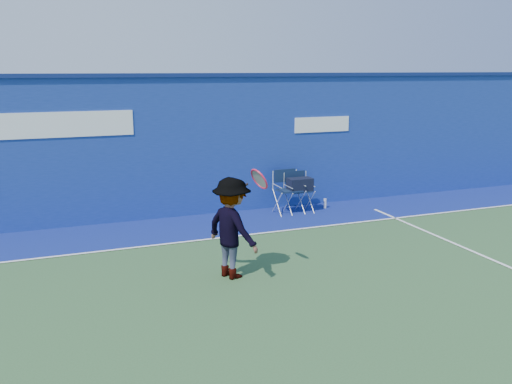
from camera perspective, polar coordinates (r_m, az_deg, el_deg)
name	(u,v)px	position (r m, az deg, el deg)	size (l,w,h in m)	color
ground	(252,311)	(7.43, -0.47, -12.43)	(80.00, 80.00, 0.00)	#31552D
stadium_wall	(168,146)	(11.85, -9.26, 4.82)	(24.00, 0.50, 3.08)	navy
out_of_bounds_strip	(182,228)	(11.12, -7.81, -3.82)	(24.00, 1.80, 0.01)	navy
court_lines	(237,293)	(7.94, -1.99, -10.61)	(24.00, 12.00, 0.01)	white
directors_chair_left	(289,200)	(12.15, 3.46, -0.83)	(0.57, 0.52, 0.96)	silver
directors_chair_right	(299,196)	(12.22, 4.56, -0.39)	(0.54, 0.49, 0.91)	silver
water_bottle	(325,204)	(12.67, 7.28, -1.21)	(0.07, 0.07, 0.23)	silver
tennis_player	(232,228)	(8.32, -2.53, -3.78)	(1.01, 1.17, 1.72)	#EA4738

